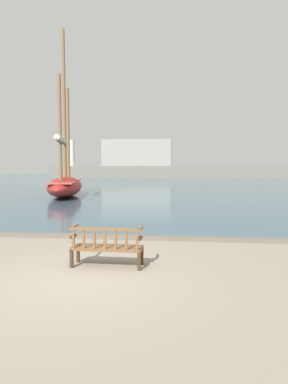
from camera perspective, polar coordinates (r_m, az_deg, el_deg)
name	(u,v)px	position (r m, az deg, el deg)	size (l,w,h in m)	color
ground_plane	(80,279)	(7.22, -10.67, -14.13)	(160.00, 160.00, 0.00)	gray
harbor_water	(169,181)	(50.63, 4.12, 1.87)	(100.00, 80.00, 0.08)	#385666
quay_edge_kerb	(116,237)	(10.82, -4.63, -7.47)	(40.00, 0.30, 0.12)	#675F54
park_bench	(107,246)	(7.87, -6.22, -8.96)	(1.61, 0.55, 0.92)	#3D2A19
sailboat_far_starboard	(65,183)	(25.21, -13.00, 1.54)	(3.92, 9.49, 11.77)	maroon
far_breakwater	(159,165)	(62.58, 2.44, 4.46)	(45.40, 2.40, 7.05)	slate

